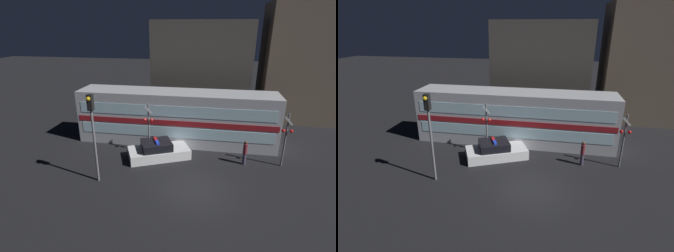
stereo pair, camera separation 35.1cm
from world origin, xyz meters
TOP-DOWN VIEW (x-y plane):
  - ground_plane at (0.00, 0.00)m, footprint 120.00×120.00m
  - train at (-2.01, 6.49)m, footprint 15.31×2.85m
  - police_car at (-2.85, 3.46)m, footprint 4.67×3.51m
  - pedestrian at (3.09, 3.48)m, footprint 0.29×0.29m
  - crossing_signal_near at (5.54, 3.64)m, footprint 0.71×0.29m
  - crossing_signal_far at (-3.63, 3.98)m, footprint 0.71×0.29m
  - traffic_light_corner at (-5.83, -0.10)m, footprint 0.30×0.46m
  - building_left at (-0.52, 13.44)m, footprint 9.05×5.67m
  - building_center at (10.93, 14.55)m, footprint 11.07×5.46m

SIDE VIEW (x-z plane):
  - ground_plane at x=0.00m, z-range 0.00..0.00m
  - police_car at x=-2.85m, z-range -0.18..1.19m
  - pedestrian at x=3.09m, z-range 0.02..1.76m
  - train at x=-2.01m, z-range 0.00..4.13m
  - crossing_signal_near at x=5.54m, z-range 0.27..3.97m
  - crossing_signal_far at x=-3.63m, z-range 0.27..4.06m
  - traffic_light_corner at x=-5.83m, z-range 0.98..6.36m
  - building_left at x=-0.52m, z-range 0.00..9.32m
  - building_center at x=10.93m, z-range 0.00..10.86m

